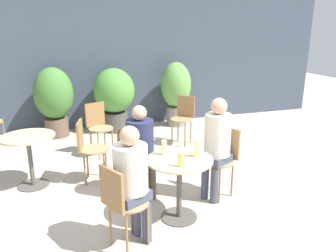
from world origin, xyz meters
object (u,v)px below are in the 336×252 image
bistro_chair_4 (184,115)px  seated_person_0 (217,140)px  cafe_table_near (179,174)px  potted_plant_1 (114,95)px  bistro_chair_5 (88,145)px  seated_person_1 (141,144)px  beer_glass_2 (197,149)px  beer_glass_1 (181,160)px  seated_person_2 (132,175)px  cafe_table_far (29,149)px  bistro_chair_1 (134,154)px  beer_glass_0 (164,148)px  potted_plant_0 (54,97)px  bistro_chair_3 (98,123)px  bistro_chair_2 (121,199)px  potted_plant_2 (176,89)px  bistro_chair_0 (223,155)px

bistro_chair_4 → seated_person_0: 2.07m
seated_person_0 → cafe_table_near: bearing=-90.0°
potted_plant_1 → bistro_chair_5: bearing=-107.8°
cafe_table_near → seated_person_0: (0.57, 0.29, 0.23)m
seated_person_1 → cafe_table_near: bearing=-90.0°
bistro_chair_4 → beer_glass_2: (-0.71, -2.32, 0.27)m
bistro_chair_5 → seated_person_1: size_ratio=0.73×
seated_person_0 → potted_plant_1: 3.25m
bistro_chair_4 → beer_glass_1: (-0.97, -2.51, 0.24)m
seated_person_2 → seated_person_0: bearing=-90.0°
seated_person_2 → cafe_table_far: bearing=6.1°
bistro_chair_1 → seated_person_1: 0.22m
seated_person_1 → beer_glass_0: size_ratio=7.16×
seated_person_0 → seated_person_2: (-1.15, -0.57, -0.03)m
seated_person_2 → seated_person_1: bearing=-45.1°
seated_person_2 → potted_plant_0: 3.80m
bistro_chair_1 → bistro_chair_3: size_ratio=1.00×
bistro_chair_5 → bistro_chair_4: bearing=-46.3°
cafe_table_near → beer_glass_2: beer_glass_2 is taller
beer_glass_2 → cafe_table_far: bearing=143.8°
seated_person_1 → seated_person_2: bearing=-135.1°
seated_person_2 → bistro_chair_2: bearing=90.0°
bistro_chair_1 → cafe_table_far: bearing=127.0°
bistro_chair_1 → potted_plant_2: bearing=34.6°
seated_person_2 → potted_plant_0: bearing=-15.5°
bistro_chair_4 → beer_glass_1: 2.70m
potted_plant_0 → potted_plant_2: 2.46m
bistro_chair_0 → bistro_chair_3: 2.29m
bistro_chair_2 → seated_person_0: 1.44m
bistro_chair_0 → beer_glass_1: size_ratio=6.02×
seated_person_1 → potted_plant_2: potted_plant_2 is taller
bistro_chair_3 → beer_glass_2: size_ratio=4.58×
cafe_table_near → bistro_chair_3: 2.30m
bistro_chair_1 → bistro_chair_2: same height
bistro_chair_4 → beer_glass_0: (-1.04, -2.15, 0.25)m
bistro_chair_2 → beer_glass_0: size_ratio=5.25×
bistro_chair_5 → seated_person_2: 1.55m
bistro_chair_1 → bistro_chair_3: bearing=73.5°
potted_plant_0 → seated_person_0: bearing=-59.2°
bistro_chair_1 → seated_person_1: (0.06, -0.13, 0.17)m
cafe_table_near → cafe_table_far: 2.09m
seated_person_0 → beer_glass_2: size_ratio=6.73×
seated_person_2 → beer_glass_1: 0.53m
cafe_table_far → bistro_chair_2: bistro_chair_2 is taller
seated_person_1 → potted_plant_0: potted_plant_0 is taller
bistro_chair_3 → potted_plant_1: potted_plant_1 is taller
potted_plant_1 → seated_person_1: bearing=-92.7°
beer_glass_1 → cafe_table_near: bearing=73.7°
bistro_chair_1 → seated_person_0: size_ratio=0.68×
beer_glass_1 → cafe_table_far: bearing=135.6°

